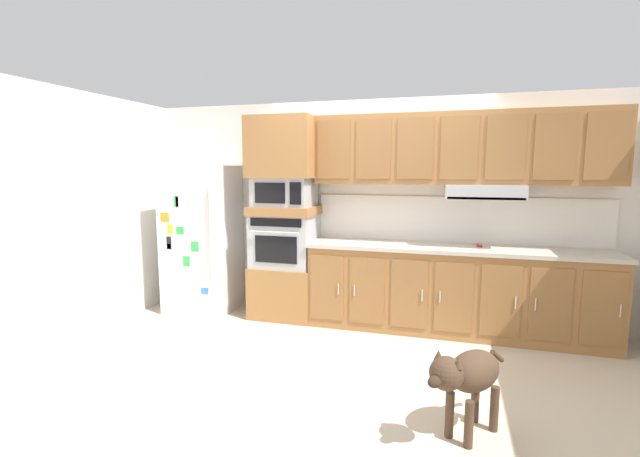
{
  "coord_description": "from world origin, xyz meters",
  "views": [
    {
      "loc": [
        0.84,
        -4.02,
        1.71
      ],
      "look_at": [
        -0.38,
        0.12,
        1.14
      ],
      "focal_mm": 24.91,
      "sensor_mm": 36.0,
      "label": 1
    }
  ],
  "objects_px": {
    "refrigerator": "(202,239)",
    "dog": "(468,375)",
    "microwave": "(285,192)",
    "built_in_oven": "(285,240)",
    "screwdriver": "(480,245)"
  },
  "relations": [
    {
      "from": "refrigerator",
      "to": "dog",
      "type": "bearing_deg",
      "value": -31.94
    },
    {
      "from": "microwave",
      "to": "dog",
      "type": "xyz_separation_m",
      "value": [
        1.97,
        -1.95,
        -1.04
      ]
    },
    {
      "from": "built_in_oven",
      "to": "dog",
      "type": "bearing_deg",
      "value": -44.71
    },
    {
      "from": "built_in_oven",
      "to": "refrigerator",
      "type": "bearing_deg",
      "value": -176.31
    },
    {
      "from": "refrigerator",
      "to": "built_in_oven",
      "type": "distance_m",
      "value": 1.05
    },
    {
      "from": "microwave",
      "to": "screwdriver",
      "type": "relative_size",
      "value": 4.09
    },
    {
      "from": "built_in_oven",
      "to": "screwdriver",
      "type": "distance_m",
      "value": 2.14
    },
    {
      "from": "microwave",
      "to": "refrigerator",
      "type": "bearing_deg",
      "value": -176.31
    },
    {
      "from": "microwave",
      "to": "dog",
      "type": "bearing_deg",
      "value": -44.71
    },
    {
      "from": "refrigerator",
      "to": "dog",
      "type": "relative_size",
      "value": 2.56
    },
    {
      "from": "refrigerator",
      "to": "microwave",
      "type": "xyz_separation_m",
      "value": [
        1.05,
        0.07,
        0.58
      ]
    },
    {
      "from": "built_in_oven",
      "to": "screwdriver",
      "type": "height_order",
      "value": "built_in_oven"
    },
    {
      "from": "screwdriver",
      "to": "dog",
      "type": "distance_m",
      "value": 2.09
    },
    {
      "from": "refrigerator",
      "to": "dog",
      "type": "xyz_separation_m",
      "value": [
        3.03,
        -1.89,
        -0.46
      ]
    },
    {
      "from": "built_in_oven",
      "to": "microwave",
      "type": "distance_m",
      "value": 0.56
    }
  ]
}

